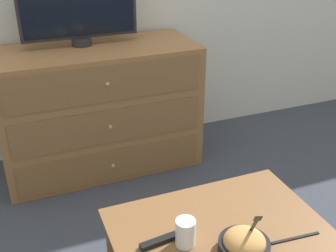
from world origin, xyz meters
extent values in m
plane|color=#383D47|center=(0.00, 0.00, 0.00)|extent=(12.00, 12.00, 0.00)
cube|color=olive|center=(-0.06, -0.29, 0.40)|extent=(1.22, 0.51, 0.80)
cube|color=brown|center=(-0.06, -0.55, 0.13)|extent=(1.12, 0.01, 0.21)
sphere|color=tan|center=(-0.06, -0.55, 0.13)|extent=(0.02, 0.02, 0.02)
cube|color=brown|center=(-0.06, -0.55, 0.40)|extent=(1.12, 0.01, 0.21)
sphere|color=tan|center=(-0.06, -0.55, 0.40)|extent=(0.02, 0.02, 0.02)
cube|color=brown|center=(-0.06, -0.55, 0.67)|extent=(1.12, 0.01, 0.21)
sphere|color=tan|center=(-0.06, -0.55, 0.67)|extent=(0.02, 0.02, 0.02)
cylinder|color=#232328|center=(-0.13, -0.21, 0.82)|extent=(0.12, 0.12, 0.05)
cube|color=#232328|center=(-0.13, -0.20, 1.05)|extent=(0.69, 0.04, 0.41)
cube|color=black|center=(-0.13, -0.22, 1.05)|extent=(0.65, 0.01, 0.37)
cube|color=brown|center=(0.07, -1.68, 0.46)|extent=(0.79, 0.62, 0.02)
cylinder|color=brown|center=(0.43, -1.40, 0.23)|extent=(0.04, 0.04, 0.45)
cylinder|color=black|center=(0.09, -1.78, 0.49)|extent=(0.18, 0.18, 0.04)
ellipsoid|color=tan|center=(0.09, -1.78, 0.51)|extent=(0.15, 0.15, 0.08)
cube|color=black|center=(0.12, -1.78, 0.58)|extent=(0.04, 0.09, 0.15)
cube|color=black|center=(0.10, -1.83, 0.65)|extent=(0.03, 0.03, 0.03)
cylinder|color=beige|center=(-0.08, -1.67, 0.50)|extent=(0.06, 0.06, 0.06)
cylinder|color=white|center=(-0.08, -1.67, 0.52)|extent=(0.07, 0.07, 0.10)
cube|color=black|center=(0.30, -1.79, 0.47)|extent=(0.19, 0.03, 0.01)
cube|color=black|center=(-0.16, -1.63, 0.48)|extent=(0.16, 0.05, 0.02)
camera|label=1|loc=(-0.55, -2.70, 1.52)|focal=45.00mm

